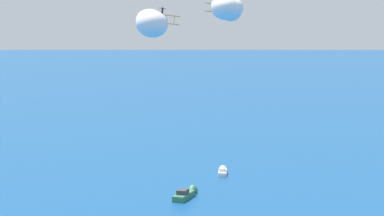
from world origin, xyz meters
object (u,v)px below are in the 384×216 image
biplane_wingman (222,11)px  motorboat_far_port (223,171)px  biplane_lead (161,21)px  wingwalker_wingman (224,0)px  motorboat_far_stbd (186,194)px  wingwalker_lead (162,10)px

biplane_wingman → motorboat_far_port: bearing=58.4°
biplane_lead → wingwalker_wingman: wingwalker_wingman is taller
motorboat_far_stbd → wingwalker_lead: wingwalker_lead is taller
motorboat_far_port → biplane_lead: bearing=-136.0°
biplane_wingman → wingwalker_wingman: bearing=-26.6°
motorboat_far_port → wingwalker_lead: (-34.66, -33.82, 41.86)m
wingwalker_lead → biplane_wingman: 12.48m
motorboat_far_stbd → biplane_wingman: biplane_wingman is taller
biplane_lead → wingwalker_wingman: (12.61, -2.93, 4.11)m
motorboat_far_stbd → biplane_lead: bearing=-132.4°
biplane_wingman → wingwalker_wingman: (0.21, -0.11, 2.14)m
motorboat_far_port → motorboat_far_stbd: (-21.34, -18.88, 0.15)m
motorboat_far_port → biplane_lead: size_ratio=1.14×
motorboat_far_port → wingwalker_wingman: 61.32m
wingwalker_wingman → biplane_wingman: bearing=153.4°
wingwalker_lead → biplane_wingman: size_ratio=0.22×
biplane_lead → biplane_wingman: bearing=-12.9°
motorboat_far_port → biplane_wingman: biplane_wingman is taller
motorboat_far_port → wingwalker_lead: size_ratio=5.22×
wingwalker_lead → biplane_wingman: (12.18, -2.72, -0.17)m
wingwalker_lead → wingwalker_wingman: (12.39, -2.83, 1.97)m
biplane_wingman → wingwalker_wingman: 2.15m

